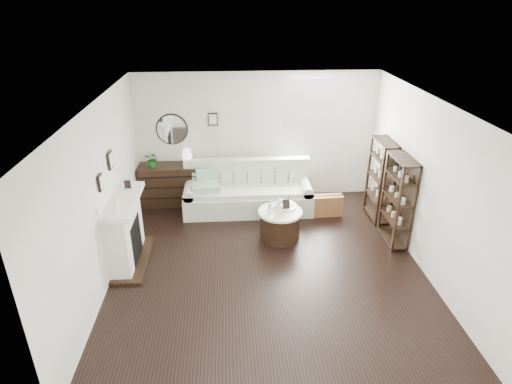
{
  "coord_description": "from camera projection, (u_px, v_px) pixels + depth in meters",
  "views": [
    {
      "loc": [
        -0.59,
        -5.88,
        4.11
      ],
      "look_at": [
        -0.14,
        0.8,
        0.98
      ],
      "focal_mm": 30.0,
      "sensor_mm": 36.0,
      "label": 1
    }
  ],
  "objects": [
    {
      "name": "pedestal_table",
      "position": [
        284.0,
        208.0,
        7.82
      ],
      "size": [
        0.48,
        0.48,
        0.58
      ],
      "rotation": [
        0.0,
        0.0,
        0.3
      ],
      "color": "white",
      "rests_on": "ground"
    },
    {
      "name": "shelf_unit_near",
      "position": [
        397.0,
        201.0,
        7.48
      ],
      "size": [
        0.3,
        0.8,
        1.6
      ],
      "color": "black",
      "rests_on": "ground"
    },
    {
      "name": "eiffel_drum",
      "position": [
        285.0,
        205.0,
        7.68
      ],
      "size": [
        0.13,
        0.13,
        0.18
      ],
      "primitive_type": null,
      "rotation": [
        0.0,
        0.0,
        -0.25
      ],
      "color": "black",
      "rests_on": "drum_table"
    },
    {
      "name": "potted_plant",
      "position": [
        152.0,
        159.0,
        8.71
      ],
      "size": [
        0.36,
        0.34,
        0.33
      ],
      "primitive_type": "imported",
      "rotation": [
        0.0,
        0.0,
        -0.33
      ],
      "color": "#19591B",
      "rests_on": "dresser"
    },
    {
      "name": "dresser",
      "position": [
        171.0,
        184.0,
        9.03
      ],
      "size": [
        1.28,
        0.55,
        0.86
      ],
      "color": "black",
      "rests_on": "ground"
    },
    {
      "name": "room",
      "position": [
        292.0,
        125.0,
        8.89
      ],
      "size": [
        5.5,
        5.5,
        5.5
      ],
      "color": "black",
      "rests_on": "ground"
    },
    {
      "name": "eiffel_ped",
      "position": [
        289.0,
        200.0,
        7.8
      ],
      "size": [
        0.12,
        0.12,
        0.17
      ],
      "primitive_type": null,
      "rotation": [
        0.0,
        0.0,
        -0.25
      ],
      "color": "black",
      "rests_on": "pedestal_table"
    },
    {
      "name": "quilt",
      "position": [
        206.0,
        187.0,
        8.54
      ],
      "size": [
        0.6,
        0.52,
        0.14
      ],
      "primitive_type": "cube",
      "rotation": [
        0.0,
        0.0,
        0.13
      ],
      "color": "#279265",
      "rests_on": "sofa"
    },
    {
      "name": "sofa",
      "position": [
        248.0,
        194.0,
        8.81
      ],
      "size": [
        2.59,
        0.9,
        1.01
      ],
      "color": "beige",
      "rests_on": "ground"
    },
    {
      "name": "suitcase",
      "position": [
        326.0,
        205.0,
        8.6
      ],
      "size": [
        0.66,
        0.24,
        0.43
      ],
      "primitive_type": "cube",
      "rotation": [
        0.0,
        0.0,
        0.05
      ],
      "color": "olive",
      "rests_on": "ground"
    },
    {
      "name": "card_frame_ped",
      "position": [
        286.0,
        204.0,
        7.65
      ],
      "size": [
        0.13,
        0.07,
        0.17
      ],
      "primitive_type": "cube",
      "rotation": [
        -0.21,
        0.0,
        0.14
      ],
      "color": "black",
      "rests_on": "pedestal_table"
    },
    {
      "name": "flask_ped",
      "position": [
        279.0,
        199.0,
        7.76
      ],
      "size": [
        0.12,
        0.12,
        0.23
      ],
      "primitive_type": null,
      "color": "silver",
      "rests_on": "pedestal_table"
    },
    {
      "name": "bottle_drum",
      "position": [
        270.0,
        207.0,
        7.51
      ],
      "size": [
        0.06,
        0.06,
        0.27
      ],
      "primitive_type": "cylinder",
      "color": "silver",
      "rests_on": "drum_table"
    },
    {
      "name": "drum_table",
      "position": [
        280.0,
        224.0,
        7.78
      ],
      "size": [
        0.79,
        0.79,
        0.55
      ],
      "rotation": [
        0.0,
        0.0,
        0.11
      ],
      "color": "black",
      "rests_on": "ground"
    },
    {
      "name": "fireplace",
      "position": [
        126.0,
        233.0,
        6.99
      ],
      "size": [
        0.5,
        1.4,
        1.84
      ],
      "color": "white",
      "rests_on": "ground"
    },
    {
      "name": "table_lamp",
      "position": [
        187.0,
        157.0,
        8.8
      ],
      "size": [
        0.27,
        0.27,
        0.35
      ],
      "primitive_type": null,
      "rotation": [
        0.0,
        0.0,
        0.31
      ],
      "color": "white",
      "rests_on": "dresser"
    },
    {
      "name": "card_frame_drum",
      "position": [
        279.0,
        211.0,
        7.44
      ],
      "size": [
        0.15,
        0.07,
        0.2
      ],
      "primitive_type": "cube",
      "rotation": [
        -0.21,
        0.0,
        0.08
      ],
      "color": "white",
      "rests_on": "drum_table"
    },
    {
      "name": "shelf_unit_far",
      "position": [
        380.0,
        180.0,
        8.29
      ],
      "size": [
        0.3,
        0.8,
        1.6
      ],
      "color": "black",
      "rests_on": "ground"
    }
  ]
}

